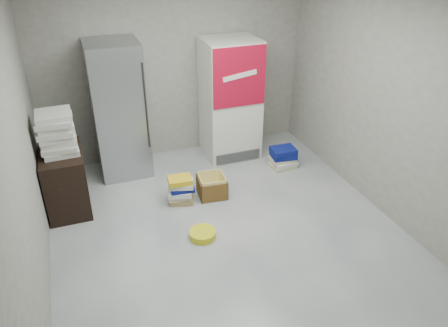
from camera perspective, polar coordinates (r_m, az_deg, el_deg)
name	(u,v)px	position (r m, az deg, el deg)	size (l,w,h in m)	color
ground	(234,243)	(5.11, 1.34, -10.34)	(5.00, 5.00, 0.00)	#B5B5B1
room_shell	(236,95)	(4.21, 1.62, 8.92)	(4.04, 5.04, 2.82)	#9C968C
steel_fridge	(119,110)	(6.26, -13.55, 6.75)	(0.70, 0.72, 1.90)	#ADB1B5
coke_cooler	(230,99)	(6.63, 0.83, 8.41)	(0.80, 0.73, 1.80)	silver
wood_shelf	(66,181)	(5.82, -19.98, -2.13)	(0.50, 0.80, 0.80)	black
supply_box_stack	(57,133)	(5.53, -21.01, 3.76)	(0.44, 0.45, 0.52)	beige
phonebook_stack_main	(181,190)	(5.72, -5.66, -3.44)	(0.38, 0.32, 0.37)	#997A4C
phonebook_stack_side	(283,158)	(6.57, 7.72, 0.77)	(0.39, 0.33, 0.31)	#BFB48E
cardboard_box	(212,187)	(5.87, -1.60, -3.11)	(0.40, 0.40, 0.30)	yellow
bucket_lid	(202,234)	(5.18, -2.83, -9.20)	(0.32, 0.32, 0.08)	gold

